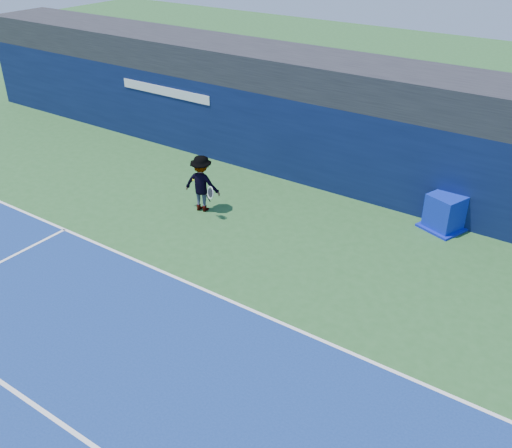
# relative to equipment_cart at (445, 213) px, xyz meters

# --- Properties ---
(ground) EXTENTS (80.00, 80.00, 0.00)m
(ground) POSITION_rel_equipment_cart_xyz_m (-4.58, -9.75, -0.51)
(ground) COLOR #295B29
(ground) RESTS_ON ground
(baseline) EXTENTS (24.00, 0.10, 0.01)m
(baseline) POSITION_rel_equipment_cart_xyz_m (-4.58, -6.75, -0.50)
(baseline) COLOR white
(baseline) RESTS_ON ground
(service_line) EXTENTS (24.00, 0.10, 0.01)m
(service_line) POSITION_rel_equipment_cart_xyz_m (-4.58, -11.75, -0.50)
(service_line) COLOR white
(service_line) RESTS_ON ground
(stadium_band) EXTENTS (36.00, 3.00, 1.20)m
(stadium_band) POSITION_rel_equipment_cart_xyz_m (-4.58, 1.75, 3.09)
(stadium_band) COLOR black
(stadium_band) RESTS_ON back_wall_assembly
(back_wall_assembly) EXTENTS (36.00, 1.03, 3.00)m
(back_wall_assembly) POSITION_rel_equipment_cart_xyz_m (-4.58, 0.75, 0.99)
(back_wall_assembly) COLOR #0A153B
(back_wall_assembly) RESTS_ON ground
(equipment_cart) EXTENTS (1.50, 1.50, 1.13)m
(equipment_cart) POSITION_rel_equipment_cart_xyz_m (0.00, 0.00, 0.00)
(equipment_cart) COLOR #0B1FA3
(equipment_cart) RESTS_ON ground
(tennis_player) EXTENTS (1.44, 0.94, 1.89)m
(tennis_player) POSITION_rel_equipment_cart_xyz_m (-6.91, -3.27, 0.43)
(tennis_player) COLOR silver
(tennis_player) RESTS_ON ground
(tennis_ball) EXTENTS (0.06, 0.06, 0.06)m
(tennis_ball) POSITION_rel_equipment_cart_xyz_m (-7.06, -3.50, 0.60)
(tennis_ball) COLOR #CFDB18
(tennis_ball) RESTS_ON ground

